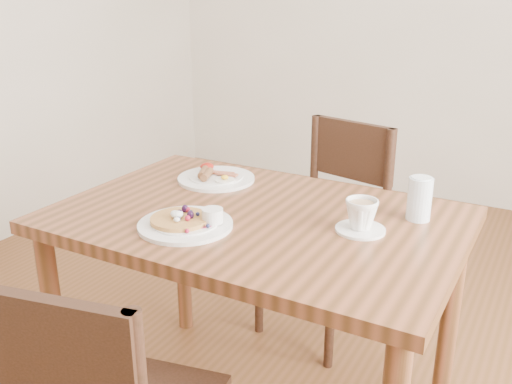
% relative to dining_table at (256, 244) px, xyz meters
% --- Properties ---
extents(dining_table, '(1.20, 0.80, 0.75)m').
position_rel_dining_table_xyz_m(dining_table, '(0.00, 0.00, 0.00)').
color(dining_table, brown).
rests_on(dining_table, ground).
extents(chair_far, '(0.50, 0.50, 0.88)m').
position_rel_dining_table_xyz_m(chair_far, '(-0.01, 0.65, -0.16)').
color(chair_far, '#3B1F15').
rests_on(chair_far, ground).
extents(pancake_plate, '(0.27, 0.27, 0.06)m').
position_rel_dining_table_xyz_m(pancake_plate, '(-0.12, -0.18, 0.11)').
color(pancake_plate, white).
rests_on(pancake_plate, dining_table).
extents(breakfast_plate, '(0.27, 0.27, 0.04)m').
position_rel_dining_table_xyz_m(breakfast_plate, '(-0.28, 0.21, 0.11)').
color(breakfast_plate, white).
rests_on(breakfast_plate, dining_table).
extents(teacup_saucer, '(0.14, 0.14, 0.09)m').
position_rel_dining_table_xyz_m(teacup_saucer, '(0.32, 0.03, 0.14)').
color(teacup_saucer, white).
rests_on(teacup_saucer, dining_table).
extents(water_glass, '(0.07, 0.07, 0.13)m').
position_rel_dining_table_xyz_m(water_glass, '(0.43, 0.20, 0.16)').
color(water_glass, silver).
rests_on(water_glass, dining_table).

